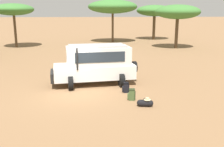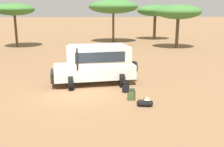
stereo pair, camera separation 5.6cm
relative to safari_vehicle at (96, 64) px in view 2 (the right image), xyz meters
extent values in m
plane|color=olive|center=(-1.15, -1.87, -1.29)|extent=(320.00, 320.00, 0.00)
cube|color=silver|center=(-0.11, -0.01, -0.47)|extent=(5.11, 2.53, 0.84)
cube|color=silver|center=(0.14, 0.02, 0.50)|extent=(4.02, 2.27, 1.10)
cube|color=#232D38|center=(-1.37, -0.18, 0.45)|extent=(0.26, 1.55, 0.77)
cube|color=#232D38|center=(0.26, -0.88, 0.55)|extent=(2.92, 0.43, 0.60)
cube|color=#232D38|center=(0.02, 0.91, 0.55)|extent=(2.92, 0.43, 0.60)
cube|color=#B7B7B7|center=(0.09, 0.01, 1.10)|extent=(3.63, 2.15, 0.10)
cube|color=black|center=(-2.66, -0.35, -0.64)|extent=(0.37, 1.62, 0.56)
cylinder|color=black|center=(-1.07, -1.12, 0.50)|extent=(0.10, 0.10, 1.25)
cylinder|color=black|center=(-1.49, -1.17, -0.89)|extent=(0.38, 0.83, 0.80)
cylinder|color=black|center=(-1.74, 0.75, -0.89)|extent=(0.38, 0.83, 0.80)
cylinder|color=black|center=(1.53, -0.77, -0.89)|extent=(0.38, 0.83, 0.80)
cylinder|color=black|center=(1.27, 1.15, -0.89)|extent=(0.38, 0.83, 0.80)
cylinder|color=black|center=(2.46, 0.33, -0.32)|extent=(0.32, 0.76, 0.74)
cube|color=#42562D|center=(1.79, -3.17, -1.04)|extent=(0.34, 0.36, 0.52)
cube|color=#42562D|center=(1.61, -3.14, -1.10)|extent=(0.12, 0.25, 0.28)
cube|color=#242F19|center=(1.79, -3.17, -0.75)|extent=(0.35, 0.35, 0.07)
cylinder|color=#242F19|center=(1.94, -3.27, -1.04)|extent=(0.04, 0.04, 0.44)
cylinder|color=#242F19|center=(1.96, -3.13, -1.04)|extent=(0.04, 0.04, 0.44)
cube|color=black|center=(1.66, -1.84, -1.04)|extent=(0.30, 0.40, 0.50)
cube|color=black|center=(1.48, -1.83, -1.11)|extent=(0.10, 0.29, 0.27)
cube|color=black|center=(1.66, -1.84, -0.77)|extent=(0.31, 0.38, 0.07)
cylinder|color=black|center=(1.80, -1.94, -1.04)|extent=(0.04, 0.04, 0.42)
cylinder|color=black|center=(1.82, -1.77, -1.04)|extent=(0.04, 0.04, 0.42)
cylinder|color=black|center=(2.28, -4.15, -1.13)|extent=(0.51, 0.40, 0.33)
sphere|color=black|center=(2.52, -4.18, -1.13)|extent=(0.32, 0.32, 0.32)
sphere|color=black|center=(2.05, -4.11, -1.13)|extent=(0.32, 0.32, 0.32)
torus|color=black|center=(2.28, -4.15, -0.95)|extent=(0.17, 0.05, 0.16)
cylinder|color=beige|center=(2.38, -4.16, -0.95)|extent=(0.34, 0.34, 0.02)
cylinder|color=beige|center=(2.38, -4.16, -0.91)|extent=(0.17, 0.17, 0.09)
cylinder|color=brown|center=(-9.59, 17.25, 0.69)|extent=(0.30, 0.30, 3.96)
ellipsoid|color=#3D7533|center=(-9.59, 17.25, 3.28)|extent=(4.82, 5.10, 1.43)
cylinder|color=brown|center=(2.71, 21.61, 0.78)|extent=(0.30, 0.30, 4.15)
ellipsoid|color=#3D7533|center=(2.71, 21.61, 3.66)|extent=(6.89, 5.86, 1.89)
cylinder|color=brown|center=(9.37, 24.62, 0.55)|extent=(0.43, 0.43, 3.69)
ellipsoid|color=#3D7533|center=(9.37, 24.62, 3.12)|extent=(5.51, 4.77, 1.70)
cylinder|color=brown|center=(9.86, 14.98, 0.49)|extent=(0.38, 0.38, 3.57)
ellipsoid|color=#3D7533|center=(9.86, 14.98, 3.00)|extent=(5.32, 4.62, 1.69)
camera|label=1|loc=(-0.19, -15.87, 3.23)|focal=42.00mm
camera|label=2|loc=(-0.13, -15.88, 3.23)|focal=42.00mm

